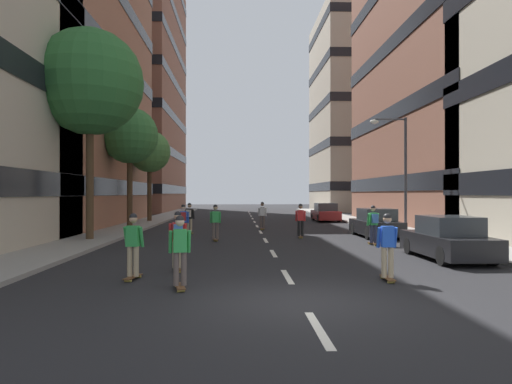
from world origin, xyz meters
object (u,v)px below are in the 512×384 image
at_px(street_tree_near, 90,82).
at_px(skater_9, 301,219).
at_px(streetlamp_right, 399,161).
at_px(skater_7, 180,248).
at_px(street_tree_mid, 149,152).
at_px(skater_6, 262,214).
at_px(parked_car_far, 325,213).
at_px(skater_2, 387,244).
at_px(skater_4, 178,237).
at_px(skater_0, 215,221).
at_px(skater_5, 183,220).
at_px(skater_1, 189,217).
at_px(parked_car_mid, 376,224).
at_px(street_tree_far, 130,136).
at_px(parked_car_near, 448,240).
at_px(skater_8, 373,222).

relative_size(street_tree_near, skater_9, 5.65).
bearing_deg(streetlamp_right, skater_7, -125.46).
relative_size(street_tree_mid, skater_6, 4.07).
bearing_deg(parked_car_far, street_tree_mid, -176.26).
height_order(parked_car_far, streetlamp_right, streetlamp_right).
distance_m(streetlamp_right, skater_2, 15.28).
height_order(parked_car_far, skater_4, skater_4).
distance_m(streetlamp_right, skater_9, 6.99).
bearing_deg(skater_4, skater_7, -81.66).
relative_size(parked_car_far, street_tree_mid, 0.61).
height_order(skater_7, skater_9, same).
bearing_deg(skater_0, skater_5, 178.32).
distance_m(streetlamp_right, skater_0, 11.27).
distance_m(streetlamp_right, skater_4, 16.72).
xyz_separation_m(street_tree_near, skater_5, (4.43, 0.23, -6.62)).
xyz_separation_m(skater_1, skater_9, (6.00, -2.16, -0.03)).
bearing_deg(parked_car_far, parked_car_mid, -90.00).
relative_size(parked_car_far, skater_4, 2.47).
relative_size(street_tree_far, skater_2, 4.41).
xyz_separation_m(streetlamp_right, skater_2, (-5.25, -13.99, -3.15)).
bearing_deg(skater_6, skater_0, -111.00).
relative_size(parked_car_near, skater_9, 2.47).
distance_m(street_tree_near, skater_4, 12.12).
distance_m(street_tree_far, skater_0, 11.24).
relative_size(parked_car_far, skater_7, 2.47).
bearing_deg(skater_7, parked_car_near, 28.36).
bearing_deg(skater_1, parked_car_near, -45.82).
height_order(street_tree_far, skater_1, street_tree_far).
xyz_separation_m(street_tree_far, skater_1, (4.36, -4.47, -5.07)).
relative_size(skater_6, skater_8, 1.00).
bearing_deg(skater_1, skater_7, -84.94).
distance_m(street_tree_near, skater_2, 16.57).
bearing_deg(skater_7, parked_car_far, 72.29).
bearing_deg(street_tree_mid, skater_1, -68.90).
distance_m(parked_car_mid, skater_4, 13.88).
height_order(parked_car_mid, skater_6, skater_6).
bearing_deg(skater_9, street_tree_near, -171.29).
bearing_deg(skater_1, parked_car_far, 50.62).
xyz_separation_m(skater_2, skater_8, (2.13, 8.47, 0.03)).
bearing_deg(skater_5, skater_9, 12.86).
distance_m(streetlamp_right, skater_8, 7.07).
height_order(skater_0, skater_2, same).
height_order(skater_0, skater_6, same).
distance_m(parked_car_mid, street_tree_mid, 20.17).
height_order(skater_1, skater_9, same).
bearing_deg(skater_6, street_tree_mid, 137.47).
xyz_separation_m(skater_6, skater_9, (1.70, -5.52, 0.00)).
xyz_separation_m(parked_car_mid, streetlamp_right, (1.87, 1.75, 3.44)).
height_order(street_tree_mid, skater_0, street_tree_mid).
bearing_deg(street_tree_far, skater_1, -45.73).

